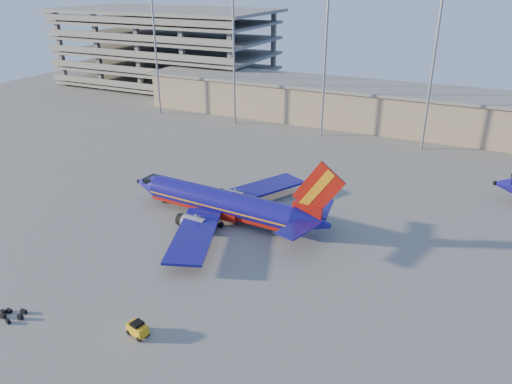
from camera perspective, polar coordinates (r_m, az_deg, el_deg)
ground at (r=62.81m, az=-1.91°, el=-5.33°), size 220.00×220.00×0.00m
terminal_building at (r=110.81m, az=17.05°, el=9.03°), size 122.00×16.00×8.50m
parking_garage at (r=151.87m, az=-10.20°, el=16.28°), size 62.00×32.00×21.40m
light_mast_row at (r=97.63m, az=13.76°, el=15.47°), size 101.60×1.60×28.65m
aircraft_main at (r=66.59m, az=-3.43°, el=-1.37°), size 31.81×30.54×10.77m
baggage_tug at (r=48.45m, az=-13.38°, el=-14.93°), size 2.21×1.64×1.42m
luggage_pile at (r=55.04m, az=-26.13°, el=-12.47°), size 2.76×2.09×0.52m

